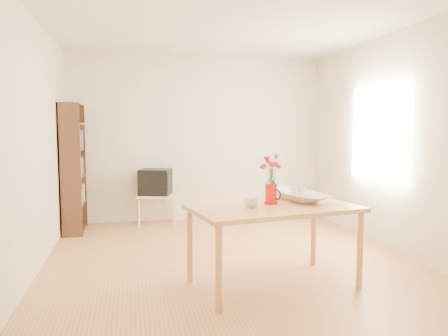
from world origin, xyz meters
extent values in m
plane|color=#B57740|center=(0.00, 0.00, 0.00)|extent=(4.50, 4.50, 0.00)
plane|color=white|center=(0.00, 0.00, 2.60)|extent=(4.50, 4.50, 0.00)
plane|color=beige|center=(0.00, 2.25, 1.30)|extent=(4.00, 0.00, 4.00)
plane|color=beige|center=(0.00, -2.25, 1.30)|extent=(4.00, 0.00, 4.00)
plane|color=beige|center=(-2.00, 0.00, 1.30)|extent=(0.00, 4.50, 4.50)
plane|color=beige|center=(2.00, 0.00, 1.30)|extent=(0.00, 4.50, 4.50)
plane|color=white|center=(1.98, 0.30, 1.40)|extent=(0.00, 1.30, 1.30)
cube|color=#CD8246|center=(0.22, -0.85, 0.73)|extent=(1.63, 1.12, 0.04)
cylinder|color=#CD8246|center=(-0.40, -1.34, 0.35)|extent=(0.06, 0.06, 0.71)
cylinder|color=#CD8246|center=(0.97, -1.09, 0.35)|extent=(0.06, 0.06, 0.71)
cylinder|color=#CD8246|center=(-0.53, -0.61, 0.35)|extent=(0.06, 0.06, 0.71)
cylinder|color=#CD8246|center=(0.84, -0.36, 0.35)|extent=(0.06, 0.06, 0.71)
cube|color=#E4B880|center=(-0.70, 1.97, 0.45)|extent=(0.60, 0.45, 0.03)
cylinder|color=#E4B880|center=(-0.96, 1.78, 0.22)|extent=(0.04, 0.04, 0.43)
cylinder|color=#E4B880|center=(-0.44, 1.78, 0.22)|extent=(0.04, 0.04, 0.43)
cylinder|color=#E4B880|center=(-0.96, 2.15, 0.22)|extent=(0.04, 0.04, 0.43)
cylinder|color=#E4B880|center=(-0.44, 2.15, 0.22)|extent=(0.04, 0.04, 0.43)
cube|color=#341C11|center=(-1.85, 1.41, 0.90)|extent=(0.28, 0.02, 1.80)
cube|color=#341C11|center=(-1.85, 2.09, 0.90)|extent=(0.28, 0.03, 1.80)
cube|color=#341C11|center=(-1.98, 1.75, 0.90)|extent=(0.02, 0.70, 1.80)
cube|color=#341C11|center=(-1.85, 1.75, 0.04)|extent=(0.27, 0.65, 0.02)
cube|color=#341C11|center=(-1.85, 1.75, 0.40)|extent=(0.27, 0.65, 0.02)
cube|color=#341C11|center=(-1.85, 1.75, 0.78)|extent=(0.27, 0.65, 0.02)
cube|color=#341C11|center=(-1.85, 1.75, 1.16)|extent=(0.27, 0.65, 0.02)
cube|color=#341C11|center=(-1.85, 1.75, 1.52)|extent=(0.27, 0.65, 0.02)
cube|color=#341C11|center=(-1.85, 1.75, 1.78)|extent=(0.27, 0.65, 0.02)
cylinder|color=red|center=(0.23, -0.75, 0.84)|extent=(0.11, 0.11, 0.18)
cylinder|color=red|center=(0.23, -0.75, 0.76)|extent=(0.13, 0.13, 0.02)
cylinder|color=red|center=(0.23, -0.75, 0.93)|extent=(0.12, 0.12, 0.01)
cone|color=red|center=(0.20, -0.79, 0.91)|extent=(0.07, 0.08, 0.06)
torus|color=black|center=(0.26, -0.69, 0.85)|extent=(0.06, 0.10, 0.10)
imported|color=white|center=(-0.01, -0.91, 0.79)|extent=(0.14, 0.14, 0.09)
imported|color=white|center=(0.56, -0.59, 1.00)|extent=(0.62, 0.62, 0.49)
imported|color=white|center=(0.52, -0.59, 0.95)|extent=(0.09, 0.09, 0.07)
imported|color=white|center=(0.61, -0.57, 0.95)|extent=(0.09, 0.09, 0.07)
cube|color=black|center=(-0.70, 1.97, 0.65)|extent=(0.54, 0.51, 0.38)
cube|color=black|center=(-0.70, 2.04, 0.67)|extent=(0.36, 0.30, 0.27)
cube|color=black|center=(-0.70, 1.76, 0.67)|extent=(0.33, 0.11, 0.27)
camera|label=1|loc=(-1.06, -4.63, 1.47)|focal=35.00mm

